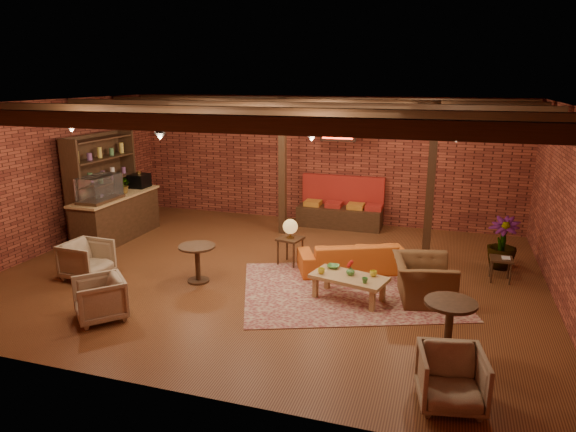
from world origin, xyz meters
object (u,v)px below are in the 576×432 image
(sofa, at_px, (353,256))
(armchair_b, at_px, (100,297))
(coffee_table, at_px, (348,278))
(round_table_right, at_px, (449,320))
(plant_tall, at_px, (508,191))
(round_table_left, at_px, (197,257))
(side_table_book, at_px, (501,260))
(armchair_right, at_px, (423,273))
(armchair_far, at_px, (451,376))
(armchair_a, at_px, (87,258))
(side_table_lamp, at_px, (290,230))

(sofa, bearing_deg, armchair_b, 19.35)
(coffee_table, distance_m, round_table_right, 2.17)
(round_table_right, bearing_deg, sofa, 123.27)
(plant_tall, bearing_deg, coffee_table, -136.97)
(round_table_left, xyz_separation_m, side_table_book, (5.30, 1.73, -0.06))
(round_table_left, relative_size, side_table_book, 1.51)
(armchair_right, xyz_separation_m, armchair_far, (0.48, -2.90, -0.11))
(coffee_table, height_order, plant_tall, plant_tall)
(armchair_b, relative_size, round_table_right, 0.92)
(armchair_a, height_order, armchair_right, armchair_right)
(side_table_lamp, height_order, round_table_left, side_table_lamp)
(armchair_far, bearing_deg, coffee_table, 113.01)
(armchair_far, bearing_deg, armchair_b, 162.32)
(side_table_book, distance_m, plant_tall, 1.35)
(coffee_table, distance_m, armchair_b, 3.99)
(round_table_right, bearing_deg, armchair_b, -174.99)
(round_table_left, height_order, plant_tall, plant_tall)
(round_table_left, distance_m, armchair_b, 1.97)
(round_table_right, bearing_deg, side_table_book, 74.00)
(round_table_left, relative_size, armchair_a, 0.90)
(sofa, relative_size, side_table_lamp, 2.20)
(armchair_a, relative_size, armchair_right, 0.71)
(sofa, bearing_deg, round_table_right, 98.90)
(armchair_right, relative_size, round_table_right, 1.36)
(coffee_table, height_order, round_table_left, round_table_left)
(armchair_b, bearing_deg, round_table_right, 48.55)
(side_table_book, bearing_deg, side_table_lamp, -175.26)
(armchair_b, height_order, armchair_far, armchair_far)
(armchair_right, distance_m, armchair_far, 2.94)
(armchair_far, bearing_deg, round_table_right, 81.96)
(round_table_left, xyz_separation_m, armchair_a, (-2.06, -0.45, -0.08))
(armchair_a, height_order, armchair_b, armchair_a)
(round_table_left, bearing_deg, armchair_far, -28.88)
(armchair_right, height_order, armchair_far, armchair_right)
(coffee_table, height_order, round_table_right, round_table_right)
(armchair_far, bearing_deg, armchair_a, 152.17)
(round_table_left, relative_size, armchair_b, 0.94)
(side_table_book, xyz_separation_m, round_table_right, (-0.89, -3.10, 0.13))
(sofa, bearing_deg, side_table_lamp, -25.22)
(sofa, distance_m, armchair_a, 5.02)
(round_table_left, distance_m, plant_tall, 5.99)
(sofa, xyz_separation_m, round_table_right, (1.80, -2.75, 0.24))
(coffee_table, height_order, side_table_lamp, side_table_lamp)
(armchair_a, distance_m, plant_tall, 8.06)
(side_table_lamp, xyz_separation_m, armchair_b, (-2.08, -3.22, -0.34))
(side_table_lamp, xyz_separation_m, armchair_a, (-3.40, -1.84, -0.32))
(coffee_table, relative_size, side_table_lamp, 1.45)
(round_table_left, relative_size, armchair_far, 0.94)
(armchair_b, bearing_deg, sofa, 87.26)
(round_table_right, distance_m, armchair_far, 1.11)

